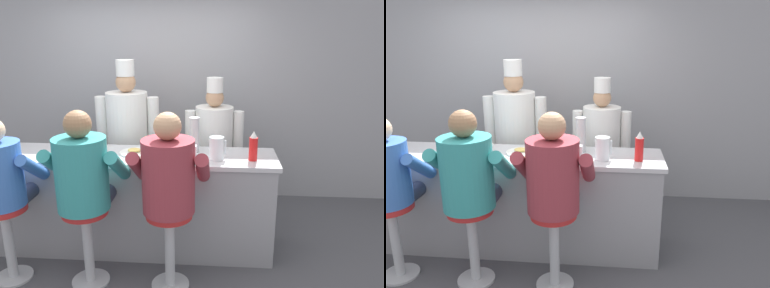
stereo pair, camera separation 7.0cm
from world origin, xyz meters
The scene contains 18 objects.
ground_plane centered at (0.00, 0.00, 0.00)m, with size 20.00×20.00×0.00m, color #4C4C51.
wall_back centered at (0.00, 1.69, 1.35)m, with size 10.00×0.06×2.70m.
diner_counter centered at (0.00, 0.30, 0.49)m, with size 2.71×0.60×0.97m.
ketchup_bottle_red centered at (1.12, 0.21, 1.09)m, with size 0.08×0.08×0.27m.
mustard_bottle_yellow centered at (0.19, 0.11, 1.08)m, with size 0.06×0.06×0.23m.
hot_sauce_bottle_orange centered at (0.50, 0.25, 1.04)m, with size 0.03×0.03×0.15m.
water_pitcher_clear centered at (0.80, 0.21, 1.07)m, with size 0.15×0.13×0.21m.
breakfast_plate centered at (0.03, 0.32, 0.98)m, with size 0.28×0.28×0.05m.
cereal_bowl centered at (-0.56, 0.19, 0.99)m, with size 0.16×0.16×0.05m.
coffee_mug_blue centered at (0.40, 0.37, 1.02)m, with size 0.13×0.08×0.10m.
coffee_mug_white centered at (-0.33, 0.38, 1.02)m, with size 0.14×0.09×0.09m.
cup_stack_steel centered at (0.59, 0.42, 1.14)m, with size 0.10×0.10×0.33m.
napkin_dispenser_chrome centered at (0.56, 0.16, 1.04)m, with size 0.13×0.08×0.14m.
diner_seated_blue centered at (-0.94, -0.26, 0.90)m, with size 0.57×0.57×1.42m.
diner_seated_teal centered at (-0.25, -0.25, 0.93)m, with size 0.63×0.62×1.50m.
diner_seated_maroon centered at (0.44, -0.25, 0.93)m, with size 0.63×0.62×1.49m.
cook_in_whites_near centered at (-0.18, 0.96, 0.98)m, with size 0.70×0.45×1.79m.
cook_in_whites_far centered at (0.77, 0.95, 0.89)m, with size 0.63×0.40×1.61m.
Camera 2 is at (0.89, -2.97, 2.04)m, focal length 35.00 mm.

